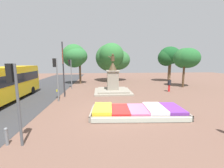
% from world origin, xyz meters
% --- Properties ---
extents(ground_plane, '(74.24, 74.24, 0.00)m').
position_xyz_m(ground_plane, '(0.00, 0.00, 0.00)').
color(ground_plane, brown).
extents(flower_planter, '(6.86, 3.34, 0.60)m').
position_xyz_m(flower_planter, '(1.80, -0.66, 0.26)').
color(flower_planter, '#38281C').
rests_on(flower_planter, ground_plane).
extents(statue_monument, '(4.44, 4.44, 4.73)m').
position_xyz_m(statue_monument, '(0.66, 7.36, 1.04)').
color(statue_monument, gray).
rests_on(statue_monument, ground_plane).
extents(traffic_light_near_crossing, '(0.41, 0.29, 3.76)m').
position_xyz_m(traffic_light_near_crossing, '(-4.62, -4.11, 2.63)').
color(traffic_light_near_crossing, '#4C5156').
rests_on(traffic_light_near_crossing, ground_plane).
extents(traffic_light_mid_block, '(0.41, 0.28, 4.10)m').
position_xyz_m(traffic_light_mid_block, '(-5.02, 3.60, 2.80)').
color(traffic_light_mid_block, slate).
rests_on(traffic_light_mid_block, ground_plane).
extents(traffic_light_far_corner, '(0.42, 0.30, 4.04)m').
position_xyz_m(traffic_light_far_corner, '(-4.96, 10.25, 2.81)').
color(traffic_light_far_corner, slate).
rests_on(traffic_light_far_corner, ground_plane).
extents(banner_pole, '(0.18, 0.63, 5.82)m').
position_xyz_m(banner_pole, '(-4.75, 5.39, 3.07)').
color(banner_pole, '#2D2D33').
rests_on(banner_pole, ground_plane).
extents(city_bus, '(2.79, 11.40, 3.29)m').
position_xyz_m(city_bus, '(-9.93, 3.35, 1.89)').
color(city_bus, gold).
rests_on(city_bus, ground_plane).
extents(pedestrian_with_handbag, '(0.53, 0.36, 1.72)m').
position_xyz_m(pedestrian_with_handbag, '(7.82, 7.18, 1.00)').
color(pedestrian_with_handbag, red).
rests_on(pedestrian_with_handbag, ground_plane).
extents(kerb_bollard_mid_a, '(0.16, 0.16, 0.86)m').
position_xyz_m(kerb_bollard_mid_a, '(-5.23, -4.02, 0.45)').
color(kerb_bollard_mid_a, slate).
rests_on(kerb_bollard_mid_a, ground_plane).
extents(park_tree_far_left, '(4.17, 3.78, 6.49)m').
position_xyz_m(park_tree_far_left, '(11.89, 16.54, 4.67)').
color(park_tree_far_left, brown).
rests_on(park_tree_far_left, ground_plane).
extents(park_tree_behind_statue, '(6.65, 6.76, 7.04)m').
position_xyz_m(park_tree_behind_statue, '(1.47, 17.83, 4.46)').
color(park_tree_behind_statue, brown).
rests_on(park_tree_behind_statue, ground_plane).
extents(park_tree_far_right, '(3.76, 3.23, 5.74)m').
position_xyz_m(park_tree_far_right, '(11.82, 10.58, 4.26)').
color(park_tree_far_right, '#4C3823').
rests_on(park_tree_far_right, ground_plane).
extents(park_tree_street_side, '(4.12, 3.84, 6.58)m').
position_xyz_m(park_tree_street_side, '(-5.01, 14.65, 4.65)').
color(park_tree_street_side, brown).
rests_on(park_tree_street_side, ground_plane).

